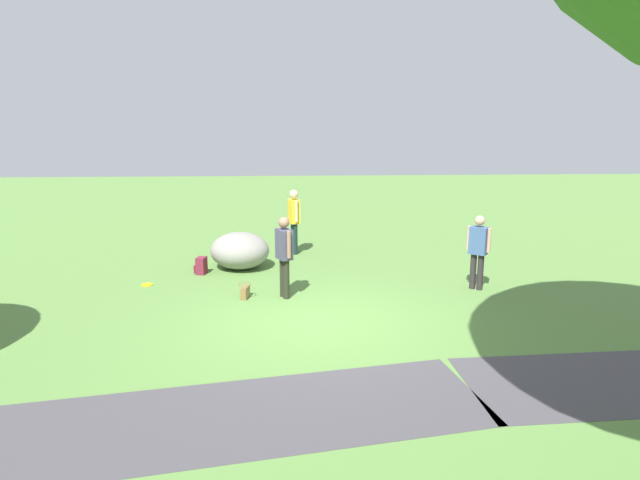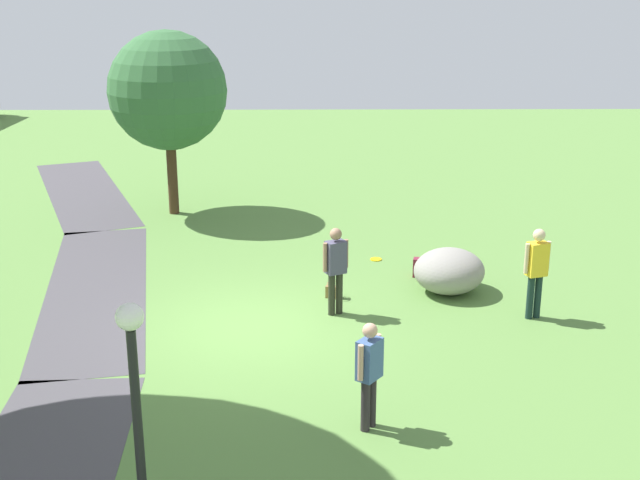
% 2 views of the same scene
% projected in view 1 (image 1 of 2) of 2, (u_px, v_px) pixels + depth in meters
% --- Properties ---
extents(ground_plane, '(48.00, 48.00, 0.00)m').
position_uv_depth(ground_plane, '(317.00, 324.00, 10.25)').
color(ground_plane, '#567F3C').
extents(footpath_segment_mid, '(8.22, 3.37, 0.01)m').
position_uv_depth(footpath_segment_mid, '(173.00, 424.00, 6.96)').
color(footpath_segment_mid, '#434045').
rests_on(footpath_segment_mid, ground).
extents(lawn_boulder, '(2.02, 2.01, 0.88)m').
position_uv_depth(lawn_boulder, '(240.00, 250.00, 13.80)').
color(lawn_boulder, gray).
rests_on(lawn_boulder, ground).
extents(woman_with_handbag, '(0.38, 0.47, 1.69)m').
position_uv_depth(woman_with_handbag, '(284.00, 251.00, 11.49)').
color(woman_with_handbag, '#282A1E').
rests_on(woman_with_handbag, ground).
extents(man_near_boulder, '(0.34, 0.50, 1.73)m').
position_uv_depth(man_near_boulder, '(294.00, 217.00, 15.07)').
color(man_near_boulder, '#162B28').
rests_on(man_near_boulder, ground).
extents(passerby_on_path, '(0.43, 0.41, 1.61)m').
position_uv_depth(passerby_on_path, '(478.00, 247.00, 12.05)').
color(passerby_on_path, '#2C262A').
rests_on(passerby_on_path, ground).
extents(handbag_on_grass, '(0.32, 0.34, 0.31)m').
position_uv_depth(handbag_on_grass, '(245.00, 292.00, 11.63)').
color(handbag_on_grass, olive).
rests_on(handbag_on_grass, ground).
extents(backpack_by_boulder, '(0.31, 0.32, 0.40)m').
position_uv_depth(backpack_by_boulder, '(201.00, 266.00, 13.36)').
color(backpack_by_boulder, maroon).
rests_on(backpack_by_boulder, ground).
extents(frisbee_on_grass, '(0.26, 0.26, 0.02)m').
position_uv_depth(frisbee_on_grass, '(147.00, 285.00, 12.52)').
color(frisbee_on_grass, gold).
rests_on(frisbee_on_grass, ground).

